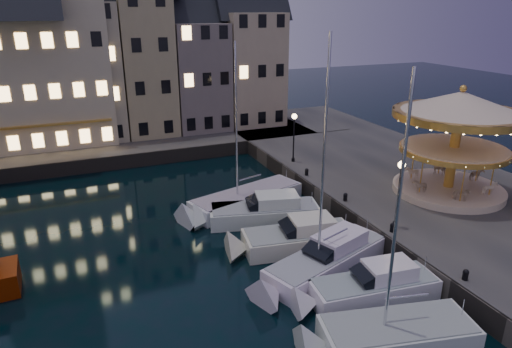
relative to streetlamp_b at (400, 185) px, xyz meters
name	(u,v)px	position (x,y,z in m)	size (l,w,h in m)	color
ground	(296,279)	(-7.20, -1.00, -4.02)	(160.00, 160.00, 0.00)	black
quay_east	(423,191)	(6.80, 5.00, -3.37)	(16.00, 56.00, 1.30)	#474442
quay_north	(96,147)	(-15.20, 27.00, -3.37)	(44.00, 12.00, 1.30)	#474442
quaywall_e	(333,208)	(-1.20, 5.00, -3.37)	(0.15, 44.00, 1.30)	#47423A
quaywall_n	(125,162)	(-13.20, 21.00, -3.37)	(48.00, 0.15, 1.30)	#47423A
streetlamp_b	(400,185)	(0.00, 0.00, 0.00)	(0.44, 0.44, 4.17)	black
streetlamp_c	(294,131)	(0.00, 13.50, 0.00)	(0.44, 0.44, 4.17)	black
streetlamp_d	(455,136)	(11.30, 7.00, 0.00)	(0.44, 0.44, 4.17)	black
bollard_a	(466,274)	(-0.60, -6.00, -2.41)	(0.30, 0.30, 0.57)	black
bollard_b	(392,227)	(-0.60, -0.50, -2.41)	(0.30, 0.30, 0.57)	black
bollard_c	(345,197)	(-0.60, 4.50, -2.41)	(0.30, 0.30, 0.57)	black
bollard_d	(307,172)	(-0.60, 10.00, -2.41)	(0.30, 0.30, 0.57)	black
townhouse_nb	(17,70)	(-21.25, 29.00, 4.26)	(6.16, 8.00, 13.80)	slate
townhouse_nc	(85,62)	(-15.20, 29.00, 4.76)	(6.82, 8.00, 14.80)	tan
townhouse_nd	(144,54)	(-9.45, 29.00, 5.26)	(5.50, 8.00, 15.80)	tan
townhouse_ne	(196,67)	(-4.00, 29.00, 3.76)	(6.16, 8.00, 12.80)	slate
townhouse_nf	(248,60)	(2.05, 29.00, 4.26)	(6.82, 8.00, 13.80)	tan
hotel_corner	(15,54)	(-21.20, 29.00, 5.76)	(17.60, 9.00, 16.80)	beige
motorboat_a	(385,336)	(-6.14, -7.12, -3.48)	(7.72, 3.99, 12.79)	silver
motorboat_b	(366,289)	(-4.91, -4.05, -3.38)	(7.50, 2.89, 2.15)	silver
motorboat_c	(323,262)	(-5.57, -1.00, -3.34)	(9.00, 5.11, 12.12)	silver
motorboat_d	(292,239)	(-5.92, 2.01, -3.38)	(7.82, 3.64, 2.15)	beige
motorboat_e	(258,213)	(-6.36, 6.25, -3.37)	(8.50, 4.35, 2.15)	silver
motorboat_f	(241,201)	(-6.64, 8.85, -3.49)	(9.76, 5.10, 13.04)	silver
carousel	(458,124)	(7.02, 2.94, 2.34)	(8.77, 8.77, 7.68)	beige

